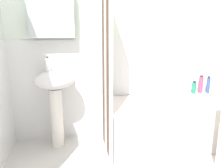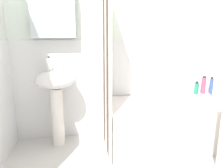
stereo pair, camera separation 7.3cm
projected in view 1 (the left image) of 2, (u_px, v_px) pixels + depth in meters
name	position (u px, v px, depth m)	size (l,w,h in m)	color
wall_back_tiled	(134.00, 44.00, 2.66)	(3.60, 0.18, 2.40)	silver
sink	(55.00, 92.00, 2.38)	(0.44, 0.34, 0.88)	silver
faucet	(54.00, 65.00, 2.39)	(0.03, 0.12, 0.12)	silver
soap_dispenser	(48.00, 64.00, 2.34)	(0.05, 0.05, 0.16)	white
toothbrush_cup	(65.00, 65.00, 2.38)	(0.07, 0.07, 0.11)	white
bathtub	(170.00, 122.00, 2.54)	(1.49, 0.71, 0.51)	silver
shower_curtain	(106.00, 60.00, 2.23)	(0.01, 0.71, 2.00)	white
body_wash_bottle	(208.00, 85.00, 2.83)	(0.04, 0.04, 0.22)	#365697
conditioner_bottle	(201.00, 85.00, 2.84)	(0.05, 0.05, 0.23)	#C5446B
lotion_bottle	(194.00, 88.00, 2.82)	(0.05, 0.05, 0.16)	#207D5D
towel_folded	(167.00, 104.00, 2.25)	(0.28, 0.20, 0.09)	silver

